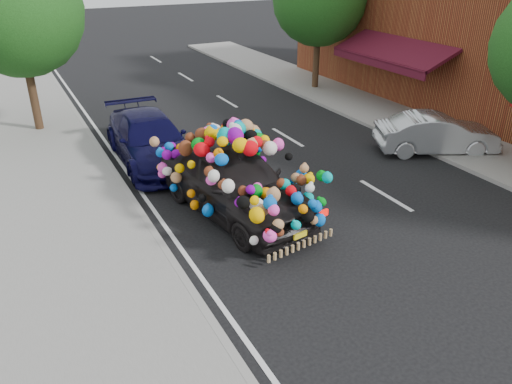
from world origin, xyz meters
TOP-DOWN VIEW (x-y plane):
  - ground at (0.00, 0.00)m, footprint 100.00×100.00m
  - sidewalk at (-4.30, 0.00)m, footprint 4.00×60.00m
  - kerb at (-2.35, 0.00)m, footprint 0.15×60.00m
  - footpath_far at (8.20, 3.00)m, footprint 3.00×40.00m
  - lane_markings at (3.60, 0.00)m, footprint 6.00×50.00m
  - tree_near_sidewalk at (-3.80, 9.50)m, footprint 4.20×4.20m
  - plush_art_car at (-0.26, 0.98)m, footprint 3.02×5.20m
  - navy_sedan at (-1.12, 5.05)m, footprint 2.11×4.86m
  - silver_hatchback at (7.00, 1.71)m, footprint 3.89×2.74m

SIDE VIEW (x-z plane):
  - ground at x=0.00m, z-range 0.00..0.00m
  - lane_markings at x=3.60m, z-range 0.00..0.01m
  - sidewalk at x=-4.30m, z-range 0.00..0.12m
  - footpath_far at x=8.20m, z-range 0.00..0.12m
  - kerb at x=-2.35m, z-range 0.00..0.13m
  - silver_hatchback at x=7.00m, z-range 0.00..1.22m
  - navy_sedan at x=-1.12m, z-range 0.00..1.39m
  - plush_art_car at x=-0.26m, z-range 0.03..2.28m
  - tree_near_sidewalk at x=-3.80m, z-range 0.96..7.09m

